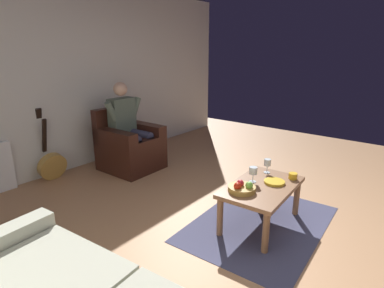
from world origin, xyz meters
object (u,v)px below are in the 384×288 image
at_px(armchair, 129,147).
at_px(guitar, 52,164).
at_px(decorative_dish, 274,182).
at_px(coffee_table, 262,191).
at_px(candle_jar, 293,176).
at_px(person_seated, 128,124).
at_px(wine_glass_far, 267,163).
at_px(wine_glass_near, 253,172).
at_px(fruit_bowl, 242,188).

distance_m(armchair, guitar, 1.06).
height_order(armchair, decorative_dish, armchair).
height_order(coffee_table, guitar, guitar).
bearing_deg(decorative_dish, candle_jar, 154.68).
distance_m(person_seated, wine_glass_far, 2.13).
height_order(wine_glass_near, wine_glass_far, wine_glass_near).
xyz_separation_m(guitar, wine_glass_near, (-0.72, 2.62, 0.32)).
distance_m(coffee_table, decorative_dish, 0.16).
bearing_deg(coffee_table, candle_jar, 152.99).
bearing_deg(fruit_bowl, wine_glass_near, -174.64).
xyz_separation_m(armchair, candle_jar, (-0.11, 2.41, 0.13)).
bearing_deg(person_seated, wine_glass_near, 83.22).
bearing_deg(armchair, candle_jar, 91.66).
relative_size(armchair, coffee_table, 0.95).
relative_size(person_seated, candle_jar, 14.41).
relative_size(armchair, person_seated, 0.70).
distance_m(armchair, decorative_dish, 2.31).
height_order(person_seated, wine_glass_near, person_seated).
relative_size(wine_glass_near, wine_glass_far, 1.03).
height_order(fruit_bowl, candle_jar, fruit_bowl).
relative_size(coffee_table, wine_glass_near, 5.93).
xyz_separation_m(coffee_table, wine_glass_far, (-0.33, -0.11, 0.17)).
distance_m(guitar, decorative_dish, 2.93).
bearing_deg(person_seated, candle_jar, 91.66).
distance_m(guitar, fruit_bowl, 2.69).
bearing_deg(person_seated, decorative_dish, 86.39).
bearing_deg(guitar, candle_jar, 109.84).
bearing_deg(decorative_dish, armchair, -92.66).
bearing_deg(wine_glass_near, wine_glass_far, 179.55).
relative_size(wine_glass_far, fruit_bowl, 0.60).
height_order(wine_glass_near, candle_jar, wine_glass_near).
height_order(person_seated, candle_jar, person_seated).
bearing_deg(decorative_dish, guitar, -73.48).
height_order(coffee_table, fruit_bowl, fruit_bowl).
bearing_deg(wine_glass_far, person_seated, -87.34).
distance_m(fruit_bowl, decorative_dish, 0.40).
distance_m(guitar, candle_jar, 3.09).
xyz_separation_m(person_seated, candle_jar, (-0.11, 2.40, -0.21)).
bearing_deg(coffee_table, decorative_dish, 150.15).
bearing_deg(wine_glass_near, guitar, -74.59).
relative_size(guitar, decorative_dish, 4.73).
distance_m(decorative_dish, candle_jar, 0.24).
xyz_separation_m(wine_glass_near, fruit_bowl, (0.26, 0.02, -0.08)).
distance_m(coffee_table, fruit_bowl, 0.28).
xyz_separation_m(armchair, coffee_table, (0.23, 2.23, 0.03)).
bearing_deg(wine_glass_near, candle_jar, 138.78).
relative_size(coffee_table, guitar, 0.97).
xyz_separation_m(wine_glass_far, decorative_dish, (0.21, 0.18, -0.09)).
relative_size(person_seated, decorative_dish, 6.16).
height_order(wine_glass_far, candle_jar, wine_glass_far).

